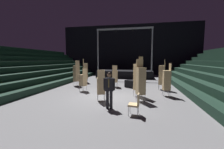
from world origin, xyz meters
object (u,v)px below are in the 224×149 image
chair_stack_rear_centre (101,85)px  stage_riser (125,73)px  chair_stack_mid_left (138,77)px  chair_stack_rear_left (141,80)px  man_with_tie (109,88)px  chair_stack_aisle_left (83,80)px  chair_stack_mid_right (85,71)px  chair_stack_front_left (76,73)px  equipment_road_case (131,84)px  chair_stack_rear_right (162,75)px  chair_stack_mid_centre (167,80)px  chair_stack_front_right (115,76)px  loose_chair_near_man (135,103)px

chair_stack_rear_centre → stage_riser: bearing=68.5°
chair_stack_mid_left → chair_stack_rear_left: chair_stack_mid_left is taller
man_with_tie → chair_stack_aisle_left: 4.39m
chair_stack_mid_right → chair_stack_rear_left: 8.02m
chair_stack_front_left → equipment_road_case: size_ratio=2.56×
chair_stack_front_left → chair_stack_mid_left: (5.57, -2.71, 0.13)m
chair_stack_mid_right → chair_stack_rear_right: (7.26, -2.10, -0.04)m
chair_stack_rear_left → equipment_road_case: (-0.83, 3.99, -0.88)m
chair_stack_rear_left → stage_riser: bearing=-103.3°
chair_stack_mid_right → equipment_road_case: 5.18m
chair_stack_front_left → man_with_tie: bearing=-110.2°
chair_stack_mid_centre → chair_stack_aisle_left: chair_stack_mid_centre is taller
chair_stack_front_right → chair_stack_mid_left: chair_stack_mid_left is taller
chair_stack_rear_left → chair_stack_rear_right: bearing=-138.4°
chair_stack_front_right → chair_stack_mid_centre: 4.62m
chair_stack_mid_centre → chair_stack_aisle_left: 5.92m
chair_stack_front_right → chair_stack_rear_right: 3.87m
chair_stack_front_right → equipment_road_case: bearing=-6.0°
chair_stack_mid_centre → equipment_road_case: (-2.49, 2.46, -0.76)m
chair_stack_rear_right → loose_chair_near_man: 6.06m
stage_riser → equipment_road_case: bearing=-79.7°
man_with_tie → equipment_road_case: size_ratio=1.97×
chair_stack_front_right → loose_chair_near_man: chair_stack_front_right is taller
chair_stack_mid_left → chair_stack_mid_centre: bearing=-43.5°
loose_chair_near_man → equipment_road_case: bearing=11.8°
chair_stack_rear_right → loose_chair_near_man: chair_stack_rear_right is taller
chair_stack_mid_left → chair_stack_mid_right: size_ratio=1.03×
chair_stack_rear_right → chair_stack_rear_centre: 5.53m
chair_stack_mid_left → chair_stack_rear_right: chair_stack_mid_left is taller
chair_stack_rear_right → chair_stack_mid_right: bearing=85.4°
chair_stack_rear_left → equipment_road_case: chair_stack_rear_left is taller
man_with_tie → loose_chair_near_man: 1.48m
chair_stack_front_left → chair_stack_mid_right: bearing=28.3°
chair_stack_rear_left → equipment_road_case: bearing=-102.3°
chair_stack_aisle_left → chair_stack_rear_left: bearing=-90.4°
chair_stack_front_right → chair_stack_mid_right: (-3.43, 1.65, 0.29)m
chair_stack_aisle_left → loose_chair_near_man: (4.06, -3.99, -0.33)m
chair_stack_aisle_left → stage_riser: bearing=9.6°
stage_riser → chair_stack_aisle_left: stage_riser is taller
chair_stack_mid_left → chair_stack_rear_centre: bearing=160.1°
stage_riser → chair_stack_mid_right: 6.38m
man_with_tie → chair_stack_rear_left: 2.15m
chair_stack_aisle_left → chair_stack_mid_centre: bearing=-70.1°
man_with_tie → chair_stack_mid_left: 2.99m
chair_stack_mid_left → chair_stack_rear_centre: size_ratio=1.43×
chair_stack_rear_centre → chair_stack_mid_left: bearing=15.1°
chair_stack_rear_right → stage_riser: bearing=38.3°
chair_stack_rear_right → chair_stack_mid_centre: bearing=-167.7°
stage_riser → chair_stack_rear_right: 8.28m
equipment_road_case → man_with_tie: bearing=-96.6°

